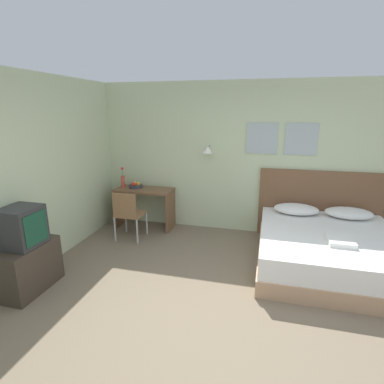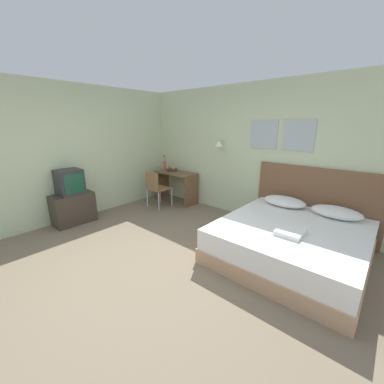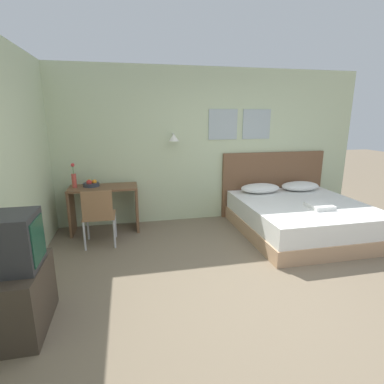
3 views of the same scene
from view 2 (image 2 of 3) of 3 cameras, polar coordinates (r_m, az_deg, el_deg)
ground_plane at (r=3.44m, az=-10.70°, el=-17.46°), size 24.00×24.00×0.00m
wall_back at (r=4.94m, az=13.19°, el=9.25°), size 5.84×0.31×2.65m
wall_left at (r=5.12m, az=-31.74°, el=7.45°), size 0.06×5.59×2.65m
bed at (r=3.75m, az=22.71°, el=-11.05°), size 1.89×2.02×0.51m
headboard at (r=4.57m, az=27.42°, el=-2.15°), size 2.01×0.06×1.19m
pillow_left at (r=4.40m, az=21.51°, el=-2.14°), size 0.71×0.43×0.16m
pillow_right at (r=4.22m, az=31.57°, el=-4.19°), size 0.71×0.43×0.16m
folded_towel_near_foot at (r=3.35m, az=22.76°, el=-8.91°), size 0.32×0.35×0.06m
desk at (r=5.85m, az=-3.93°, el=2.54°), size 1.07×0.50×0.75m
desk_chair at (r=5.48m, az=-8.76°, el=1.35°), size 0.45×0.45×0.85m
fruit_bowl at (r=5.95m, az=-4.92°, el=5.51°), size 0.25×0.25×0.12m
flower_vase at (r=6.10m, az=-6.70°, el=6.68°), size 0.07×0.07×0.38m
tv_stand at (r=5.17m, az=-26.80°, el=-3.59°), size 0.41×0.75×0.59m
television at (r=5.03m, az=-27.56°, el=2.16°), size 0.40×0.43×0.48m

